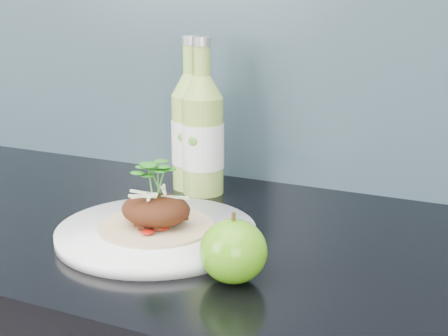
{
  "coord_description": "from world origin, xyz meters",
  "views": [
    {
      "loc": [
        0.45,
        0.91,
        1.24
      ],
      "look_at": [
        0.07,
        1.7,
        1.0
      ],
      "focal_mm": 50.0,
      "sensor_mm": 36.0,
      "label": 1
    }
  ],
  "objects_px": {
    "dinner_plate": "(157,233)",
    "cider_bottle_left": "(192,132)",
    "cider_bottle_right": "(203,136)",
    "green_apple": "(233,251)"
  },
  "relations": [
    {
      "from": "dinner_plate",
      "to": "cider_bottle_left",
      "type": "distance_m",
      "value": 0.27
    },
    {
      "from": "dinner_plate",
      "to": "cider_bottle_right",
      "type": "relative_size",
      "value": 1.38
    },
    {
      "from": "green_apple",
      "to": "cider_bottle_left",
      "type": "relative_size",
      "value": 0.33
    },
    {
      "from": "green_apple",
      "to": "dinner_plate",
      "type": "bearing_deg",
      "value": 152.87
    },
    {
      "from": "green_apple",
      "to": "cider_bottle_right",
      "type": "height_order",
      "value": "cider_bottle_right"
    },
    {
      "from": "dinner_plate",
      "to": "green_apple",
      "type": "xyz_separation_m",
      "value": [
        0.16,
        -0.08,
        0.03
      ]
    },
    {
      "from": "green_apple",
      "to": "cider_bottle_right",
      "type": "relative_size",
      "value": 0.33
    },
    {
      "from": "dinner_plate",
      "to": "cider_bottle_right",
      "type": "xyz_separation_m",
      "value": [
        -0.04,
        0.22,
        0.1
      ]
    },
    {
      "from": "dinner_plate",
      "to": "green_apple",
      "type": "bearing_deg",
      "value": -27.13
    },
    {
      "from": "green_apple",
      "to": "cider_bottle_right",
      "type": "xyz_separation_m",
      "value": [
        -0.2,
        0.31,
        0.06
      ]
    }
  ]
}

